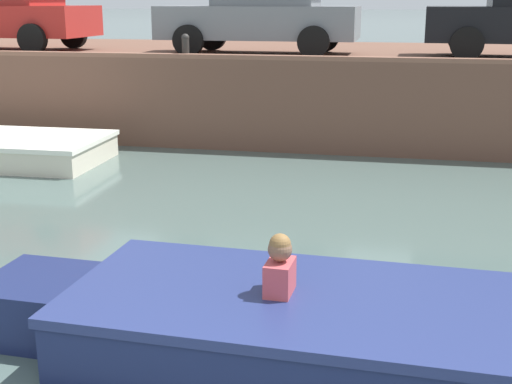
% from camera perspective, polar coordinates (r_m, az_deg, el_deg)
% --- Properties ---
extents(ground_plane, '(400.00, 400.00, 0.00)m').
position_cam_1_polar(ground_plane, '(7.90, 0.89, -5.49)').
color(ground_plane, '#4C605B').
extents(far_quay_wall, '(60.00, 6.00, 1.71)m').
position_cam_1_polar(far_quay_wall, '(16.07, 6.92, 8.17)').
color(far_quay_wall, brown).
rests_on(far_quay_wall, ground).
extents(far_wall_coping, '(60.00, 0.24, 0.08)m').
position_cam_1_polar(far_wall_coping, '(13.13, 5.86, 10.59)').
color(far_wall_coping, brown).
rests_on(far_wall_coping, far_quay_wall).
extents(motorboat_passing, '(5.76, 1.99, 1.06)m').
position_cam_1_polar(motorboat_passing, '(5.66, 6.53, -11.13)').
color(motorboat_passing, navy).
rests_on(motorboat_passing, ground).
extents(car_leftmost_red, '(3.98, 2.01, 1.54)m').
position_cam_1_polar(car_leftmost_red, '(16.73, -19.54, 13.56)').
color(car_leftmost_red, '#B2231E').
rests_on(car_leftmost_red, far_quay_wall).
extents(car_left_inner_grey, '(3.94, 1.91, 1.54)m').
position_cam_1_polar(car_left_inner_grey, '(14.64, 0.49, 14.29)').
color(car_left_inner_grey, slate).
rests_on(car_left_inner_grey, far_quay_wall).
extents(mooring_bollard_mid, '(0.15, 0.15, 0.45)m').
position_cam_1_polar(mooring_bollard_mid, '(13.81, -5.66, 11.65)').
color(mooring_bollard_mid, '#2D2B28').
rests_on(mooring_bollard_mid, far_quay_wall).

